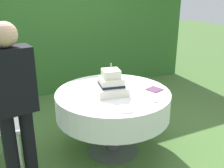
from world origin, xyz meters
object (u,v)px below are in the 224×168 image
at_px(serving_plate_far, 126,110).
at_px(serving_plate_left, 146,82).
at_px(garden_chair, 5,115).
at_px(standing_person, 14,103).
at_px(cake_table, 113,103).
at_px(serving_plate_right, 154,100).
at_px(serving_plate_near, 88,83).
at_px(napkin_stack, 154,89).
at_px(wedding_cake, 111,84).

height_order(serving_plate_far, serving_plate_left, same).
height_order(serving_plate_left, garden_chair, garden_chair).
bearing_deg(serving_plate_far, serving_plate_left, 43.39).
bearing_deg(garden_chair, serving_plate_left, -9.90).
distance_m(serving_plate_left, standing_person, 1.60).
bearing_deg(cake_table, standing_person, -165.41).
height_order(garden_chair, standing_person, standing_person).
xyz_separation_m(garden_chair, standing_person, (0.06, -0.64, 0.39)).
bearing_deg(cake_table, serving_plate_right, -56.25).
distance_m(serving_plate_near, serving_plate_far, 0.86).
bearing_deg(standing_person, napkin_stack, 4.71).
distance_m(serving_plate_near, standing_person, 1.13).
relative_size(serving_plate_near, standing_person, 0.07).
distance_m(wedding_cake, serving_plate_right, 0.50).
bearing_deg(serving_plate_far, cake_table, 77.80).
bearing_deg(cake_table, serving_plate_near, 110.93).
bearing_deg(standing_person, cake_table, 14.59).
bearing_deg(serving_plate_far, serving_plate_near, 92.76).
height_order(napkin_stack, garden_chair, garden_chair).
height_order(serving_plate_right, garden_chair, garden_chair).
bearing_deg(garden_chair, serving_plate_near, 0.67).
bearing_deg(wedding_cake, cake_table, 36.93).
bearing_deg(garden_chair, wedding_cake, -19.77).
bearing_deg(napkin_stack, standing_person, -175.29).
distance_m(garden_chair, standing_person, 0.75).
bearing_deg(cake_table, serving_plate_left, 9.91).
bearing_deg(serving_plate_far, serving_plate_right, 11.18).
relative_size(cake_table, serving_plate_right, 12.26).
height_order(serving_plate_near, napkin_stack, serving_plate_near).
bearing_deg(serving_plate_right, wedding_cake, 128.17).
relative_size(serving_plate_near, garden_chair, 0.13).
height_order(serving_plate_near, serving_plate_far, same).
relative_size(serving_plate_far, serving_plate_right, 1.38).
distance_m(serving_plate_far, garden_chair, 1.34).
distance_m(serving_plate_far, serving_plate_left, 0.82).
xyz_separation_m(serving_plate_right, napkin_stack, (0.18, 0.25, -0.00)).
bearing_deg(standing_person, serving_plate_left, 13.11).
height_order(serving_plate_far, garden_chair, garden_chair).
height_order(serving_plate_near, standing_person, standing_person).
bearing_deg(napkin_stack, cake_table, 161.36).
height_order(cake_table, garden_chair, garden_chair).
distance_m(cake_table, serving_plate_far, 0.51).
bearing_deg(serving_plate_left, wedding_cake, -168.26).
height_order(wedding_cake, serving_plate_near, wedding_cake).
xyz_separation_m(serving_plate_left, napkin_stack, (-0.05, -0.24, -0.00)).
relative_size(serving_plate_right, garden_chair, 0.12).
bearing_deg(napkin_stack, serving_plate_near, 138.16).
xyz_separation_m(cake_table, serving_plate_near, (-0.15, 0.38, 0.15)).
bearing_deg(garden_chair, serving_plate_right, -29.14).
bearing_deg(serving_plate_right, serving_plate_near, 117.93).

